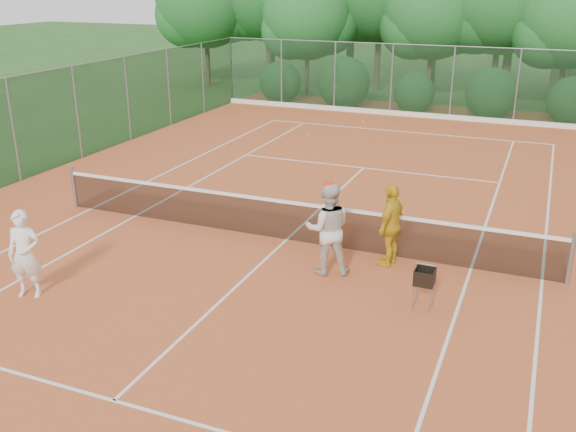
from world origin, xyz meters
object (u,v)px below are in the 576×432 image
object	(u,v)px
player_center_grp	(328,229)
ball_hopper	(425,278)
player_white	(25,254)
player_yellow	(391,225)

from	to	relation	value
player_center_grp	ball_hopper	size ratio (longest dim) A/B	2.49
ball_hopper	player_white	bearing A→B (deg)	-155.33
player_white	player_center_grp	xyz separation A→B (m)	(4.85, 3.07, 0.11)
player_white	player_center_grp	bearing A→B (deg)	11.53
player_center_grp	player_yellow	bearing A→B (deg)	39.44
player_center_grp	player_white	bearing A→B (deg)	-147.64
player_yellow	player_white	bearing A→B (deg)	-45.83
player_white	ball_hopper	bearing A→B (deg)	-2.57
player_center_grp	ball_hopper	xyz separation A→B (m)	(2.10, -0.78, -0.34)
player_center_grp	ball_hopper	bearing A→B (deg)	-20.43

